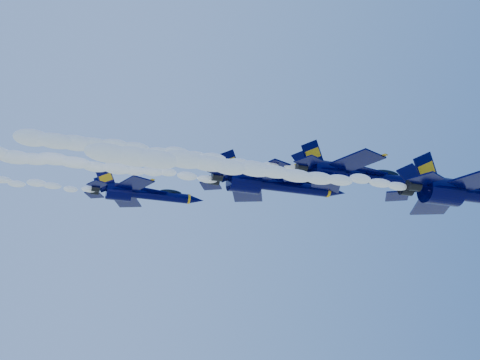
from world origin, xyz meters
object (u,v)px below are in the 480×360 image
object	(u,v)px
jet_lead	(471,194)
jet_fourth	(141,194)
jet_second	(353,175)
jet_third	(271,184)

from	to	relation	value
jet_lead	jet_fourth	bearing A→B (deg)	135.06
jet_second	jet_lead	bearing A→B (deg)	-57.72
jet_lead	jet_fourth	size ratio (longest dim) A/B	1.18
jet_lead	jet_second	world-z (taller)	jet_second
jet_third	jet_second	bearing A→B (deg)	-37.84
jet_third	jet_fourth	size ratio (longest dim) A/B	1.17
jet_third	jet_fourth	xyz separation A→B (m)	(-15.02, 12.49, 1.32)
jet_third	jet_lead	bearing A→B (deg)	-49.11
jet_lead	jet_fourth	xyz separation A→B (m)	(-30.93, 30.86, 7.37)
jet_fourth	jet_second	bearing A→B (deg)	-39.07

